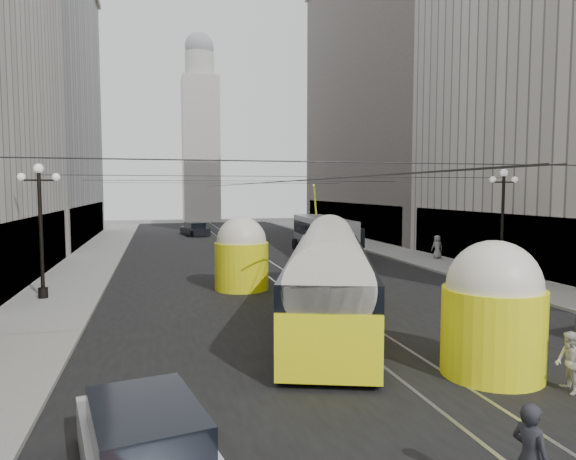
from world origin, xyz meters
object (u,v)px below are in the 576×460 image
city_bus (323,235)px  pedestrian_sidewalk_right (437,247)px  sedan_silver (146,452)px  streetcar (329,273)px  pedestrian_crossing_a (530,459)px  pedestrian_crossing_b (569,362)px

city_bus → pedestrian_sidewalk_right: 9.01m
city_bus → pedestrian_sidewalk_right: (7.33, -5.19, -0.64)m
sedan_silver → pedestrian_sidewalk_right: (20.55, 25.23, 0.32)m
streetcar → city_bus: size_ratio=1.41×
streetcar → pedestrian_crossing_a: streetcar is taller
streetcar → pedestrian_crossing_b: streetcar is taller
pedestrian_sidewalk_right → city_bus: bearing=-33.2°
sedan_silver → streetcar: bearing=56.5°
city_bus → pedestrian_crossing_a: size_ratio=6.44×
sedan_silver → pedestrian_sidewalk_right: bearing=50.8°
city_bus → pedestrian_crossing_b: city_bus is taller
streetcar → city_bus: bearing=72.6°
streetcar → pedestrian_crossing_a: (-0.94, -12.82, -0.98)m
pedestrian_crossing_a → sedan_silver: bearing=57.0°
pedestrian_crossing_a → pedestrian_crossing_b: (4.56, 4.07, -0.13)m
sedan_silver → pedestrian_crossing_a: (6.06, -2.26, 0.24)m
city_bus → sedan_silver: bearing=-113.5°
streetcar → pedestrian_sidewalk_right: 19.99m
sedan_silver → pedestrian_crossing_b: 10.78m
sedan_silver → pedestrian_crossing_a: 6.47m
sedan_silver → pedestrian_sidewalk_right: 32.54m
streetcar → pedestrian_crossing_a: size_ratio=9.11×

